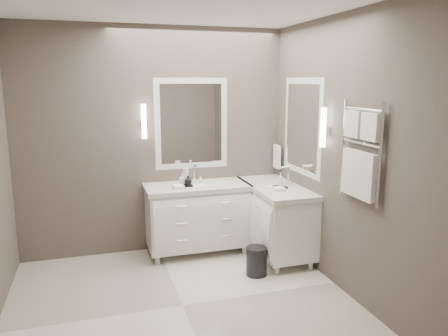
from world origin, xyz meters
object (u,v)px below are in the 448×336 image
object	(u,v)px
vanity_back	(198,214)
towel_ladder	(360,158)
vanity_right	(275,215)
waste_bin	(257,261)

from	to	relation	value
vanity_back	towel_ladder	bearing A→B (deg)	-55.90
vanity_back	vanity_right	world-z (taller)	same
vanity_back	towel_ladder	xyz separation A→B (m)	(1.10, -1.63, 0.91)
vanity_back	towel_ladder	world-z (taller)	towel_ladder
towel_ladder	waste_bin	distance (m)	1.62
vanity_back	towel_ladder	size ratio (longest dim) A/B	1.38
vanity_right	vanity_back	bearing A→B (deg)	159.62
vanity_back	waste_bin	size ratio (longest dim) A/B	3.96
vanity_right	towel_ladder	bearing A→B (deg)	-80.16
vanity_back	waste_bin	xyz separation A→B (m)	(0.45, -0.81, -0.33)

